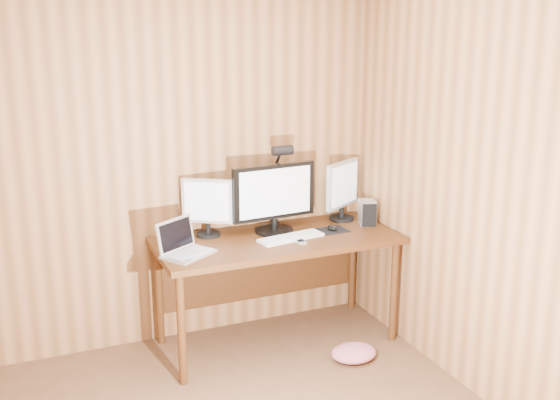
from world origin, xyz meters
TOP-DOWN VIEW (x-y plane):
  - room_shell at (0.00, 0.00)m, footprint 4.00×4.00m
  - desk at (0.93, 1.70)m, footprint 1.60×0.70m
  - monitor_center at (0.96, 1.75)m, footprint 0.60×0.26m
  - monitor_left at (0.52, 1.85)m, footprint 0.31×0.21m
  - monitor_right at (1.52, 1.83)m, footprint 0.34×0.22m
  - laptop at (0.28, 1.56)m, footprint 0.38×0.35m
  - keyboard at (1.00, 1.57)m, footprint 0.46×0.21m
  - mousepad at (1.34, 1.63)m, footprint 0.21×0.18m
  - mouse at (1.34, 1.63)m, footprint 0.08×0.11m
  - hard_drive at (1.63, 1.67)m, footprint 0.15×0.18m
  - phone at (1.03, 1.48)m, footprint 0.06×0.11m
  - speaker at (1.69, 1.77)m, footprint 0.05×0.05m
  - desk_lamp at (1.04, 1.86)m, footprint 0.14×0.20m
  - fabric_pile at (1.29, 1.19)m, footprint 0.35×0.31m

SIDE VIEW (x-z plane):
  - fabric_pile at x=1.29m, z-range 0.00..0.10m
  - desk at x=0.93m, z-range 0.25..1.00m
  - mousepad at x=1.34m, z-range 0.75..0.75m
  - phone at x=1.03m, z-range 0.75..0.76m
  - keyboard at x=1.00m, z-range 0.75..0.77m
  - mouse at x=1.34m, z-range 0.75..0.79m
  - laptop at x=0.28m, z-range 0.70..0.91m
  - speaker at x=1.69m, z-range 0.75..0.86m
  - hard_drive at x=1.63m, z-range 0.75..0.92m
  - monitor_left at x=0.52m, z-range 0.76..1.15m
  - monitor_right at x=1.52m, z-range 0.77..1.19m
  - monitor_center at x=0.96m, z-range 0.76..1.23m
  - desk_lamp at x=1.04m, z-range 0.82..1.44m
  - room_shell at x=0.00m, z-range -0.75..3.25m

